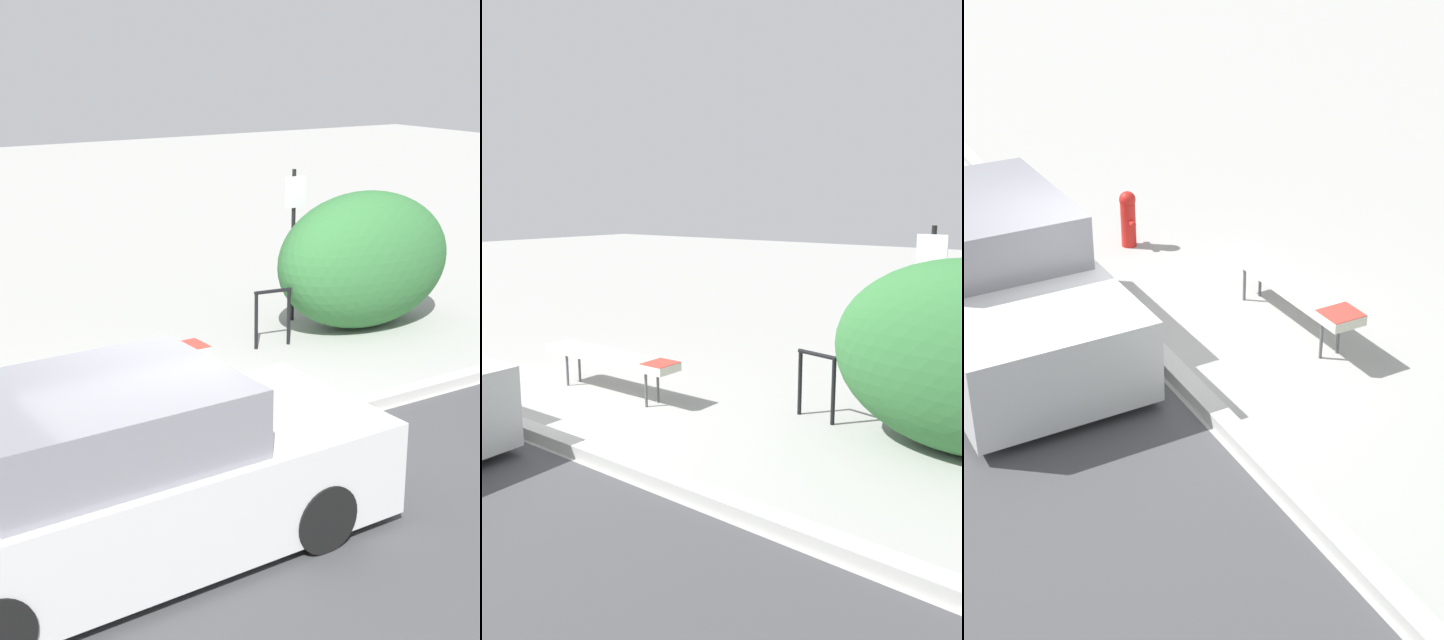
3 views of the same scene
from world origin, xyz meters
TOP-DOWN VIEW (x-y plane):
  - ground_plane at (0.00, 0.00)m, footprint 60.00×60.00m
  - curb at (0.00, 0.00)m, footprint 60.00×0.20m
  - bench at (0.18, 1.61)m, footprint 2.21×0.43m
  - fire_hydrant at (-2.72, 0.94)m, footprint 0.36×0.22m
  - parked_car_near at (-1.22, -1.30)m, footprint 4.53×1.91m

SIDE VIEW (x-z plane):
  - ground_plane at x=0.00m, z-range 0.00..0.00m
  - curb at x=0.00m, z-range 0.00..0.13m
  - fire_hydrant at x=-2.72m, z-range 0.03..0.79m
  - bench at x=0.18m, z-range 0.22..0.80m
  - parked_car_near at x=-1.22m, z-range -0.08..1.44m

